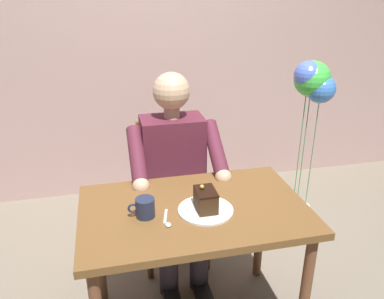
{
  "coord_description": "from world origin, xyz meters",
  "views": [
    {
      "loc": [
        0.36,
        1.5,
        1.65
      ],
      "look_at": [
        -0.01,
        -0.1,
        0.96
      ],
      "focal_mm": 35.92,
      "sensor_mm": 36.0,
      "label": 1
    }
  ],
  "objects": [
    {
      "name": "dessert_spoon",
      "position": [
        0.14,
        0.09,
        0.71
      ],
      "size": [
        0.04,
        0.14,
        0.01
      ],
      "color": "silver",
      "rests_on": "dining_table"
    },
    {
      "name": "seated_person",
      "position": [
        -0.0,
        -0.47,
        0.64
      ],
      "size": [
        0.53,
        0.58,
        1.23
      ],
      "color": "#5B2132",
      "rests_on": "ground"
    },
    {
      "name": "dining_table",
      "position": [
        0.0,
        0.0,
        0.61
      ],
      "size": [
        1.05,
        0.66,
        0.71
      ],
      "color": "brown",
      "rests_on": "ground"
    },
    {
      "name": "cafe_rear_panel",
      "position": [
        0.0,
        -1.62,
        1.5
      ],
      "size": [
        6.4,
        0.12,
        3.0
      ],
      "primitive_type": "cube",
      "color": "#BC958F",
      "rests_on": "ground"
    },
    {
      "name": "balloon_display",
      "position": [
        -0.93,
        -0.66,
        0.99
      ],
      "size": [
        0.26,
        0.25,
        1.23
      ],
      "color": "#B2C1C6",
      "rests_on": "ground"
    },
    {
      "name": "cake_slice",
      "position": [
        -0.04,
        0.04,
        0.77
      ],
      "size": [
        0.09,
        0.13,
        0.12
      ],
      "color": "#3C2614",
      "rests_on": "dessert_plate"
    },
    {
      "name": "chair",
      "position": [
        0.0,
        -0.64,
        0.49
      ],
      "size": [
        0.42,
        0.42,
        0.89
      ],
      "color": "brown",
      "rests_on": "ground"
    },
    {
      "name": "dessert_plate",
      "position": [
        -0.04,
        0.04,
        0.71
      ],
      "size": [
        0.25,
        0.25,
        0.01
      ],
      "primitive_type": "cylinder",
      "color": "white",
      "rests_on": "dining_table"
    },
    {
      "name": "coffee_cup",
      "position": [
        0.23,
        0.02,
        0.75
      ],
      "size": [
        0.12,
        0.09,
        0.09
      ],
      "color": "#222943",
      "rests_on": "dining_table"
    }
  ]
}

